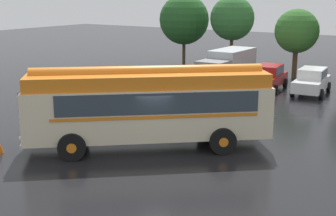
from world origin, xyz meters
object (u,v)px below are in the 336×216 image
car_near_left (268,77)px  box_van (227,66)px  vintage_bus (148,104)px  car_mid_left (312,81)px

car_near_left → box_van: bearing=-176.7°
vintage_bus → car_mid_left: size_ratio=2.13×
vintage_bus → car_mid_left: vintage_bus is taller
vintage_bus → box_van: 14.64m
car_near_left → vintage_bus: bearing=-88.5°
car_near_left → box_van: 3.02m
vintage_bus → box_van: (-3.35, 14.24, -0.53)m
car_mid_left → vintage_bus: bearing=-99.7°
vintage_bus → car_near_left: 14.45m
car_mid_left → box_van: bearing=-176.1°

